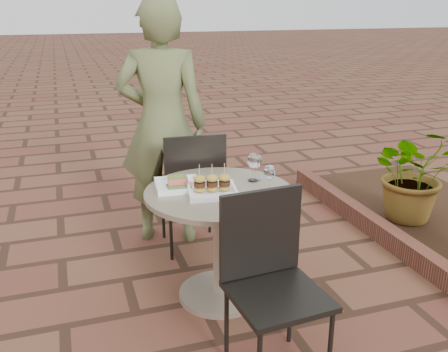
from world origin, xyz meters
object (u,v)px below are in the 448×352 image
object	(u,v)px
plate_salmon	(178,184)
diner	(162,124)
plate_tuna	(249,203)
cafe_table	(219,228)
plate_sliders	(212,187)
chair_far	(193,183)
chair_near	(269,269)

from	to	relation	value
plate_salmon	diner	bearing A→B (deg)	84.49
diner	plate_tuna	world-z (taller)	diner
cafe_table	plate_sliders	world-z (taller)	plate_sliders
cafe_table	chair_far	distance (m)	0.66
plate_salmon	plate_tuna	bearing A→B (deg)	-53.09
cafe_table	plate_sliders	size ratio (longest dim) A/B	2.74
chair_near	plate_salmon	distance (m)	0.86
diner	chair_near	bearing A→B (deg)	114.35
diner	plate_sliders	bearing A→B (deg)	112.66
cafe_table	diner	distance (m)	1.07
chair_near	plate_sliders	xyz separation A→B (m)	(-0.10, 0.63, 0.22)
chair_far	chair_near	xyz separation A→B (m)	(0.04, -1.32, 0.00)
chair_near	diner	distance (m)	1.68
cafe_table	plate_salmon	distance (m)	0.37
chair_near	diner	xyz separation A→B (m)	(-0.19, 1.63, 0.38)
plate_sliders	plate_tuna	bearing A→B (deg)	-60.70
plate_sliders	cafe_table	bearing A→B (deg)	30.27
cafe_table	chair_near	bearing A→B (deg)	-85.57
plate_salmon	plate_tuna	size ratio (longest dim) A/B	0.87
cafe_table	plate_tuna	world-z (taller)	plate_tuna
plate_sliders	chair_far	bearing A→B (deg)	84.98
chair_near	diner	bearing A→B (deg)	92.20
chair_near	diner	size ratio (longest dim) A/B	0.50
chair_far	chair_near	distance (m)	1.32
chair_near	plate_sliders	distance (m)	0.68
plate_tuna	cafe_table	bearing A→B (deg)	107.09
diner	plate_salmon	bearing A→B (deg)	102.05
cafe_table	chair_near	size ratio (longest dim) A/B	0.97
chair_far	diner	world-z (taller)	diner
chair_far	plate_sliders	world-z (taller)	chair_far
chair_far	plate_tuna	bearing A→B (deg)	97.65
diner	plate_tuna	size ratio (longest dim) A/B	5.57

